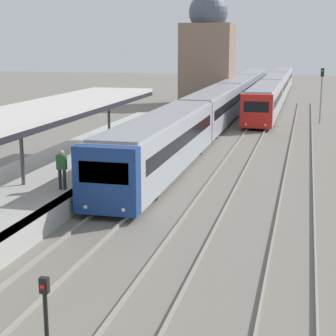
% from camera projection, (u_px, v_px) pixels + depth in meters
% --- Properties ---
extents(platform_canopy, '(4.00, 27.24, 3.11)m').
position_uv_depth(platform_canopy, '(21.00, 115.00, 23.42)').
color(platform_canopy, beige).
rests_on(platform_canopy, station_platform).
extents(person_on_platform, '(0.40, 0.22, 1.66)m').
position_uv_depth(person_on_platform, '(62.00, 167.00, 23.10)').
color(person_on_platform, '#2D2D33').
rests_on(person_on_platform, station_platform).
extents(train_near, '(2.60, 68.12, 3.07)m').
position_uv_depth(train_near, '(227.00, 98.00, 53.70)').
color(train_near, navy).
rests_on(train_near, ground_plane).
extents(train_far, '(2.54, 50.59, 3.04)m').
position_uv_depth(train_far, '(275.00, 87.00, 67.67)').
color(train_far, red).
rests_on(train_far, ground_plane).
extents(signal_post_near, '(0.20, 0.21, 1.85)m').
position_uv_depth(signal_post_near, '(45.00, 307.00, 12.29)').
color(signal_post_near, black).
rests_on(signal_post_near, ground_plane).
extents(signal_mast_far, '(0.28, 0.29, 4.72)m').
position_uv_depth(signal_mast_far, '(322.00, 89.00, 48.33)').
color(signal_mast_far, gray).
rests_on(signal_mast_far, ground_plane).
extents(distant_domed_building, '(5.59, 5.59, 12.29)m').
position_uv_depth(distant_domed_building, '(208.00, 53.00, 62.82)').
color(distant_domed_building, '#89705B').
rests_on(distant_domed_building, ground_plane).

